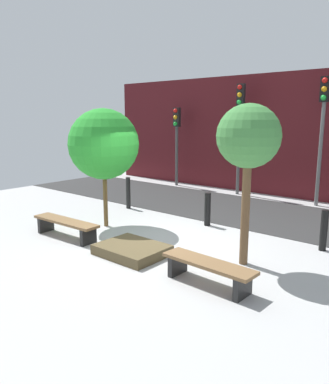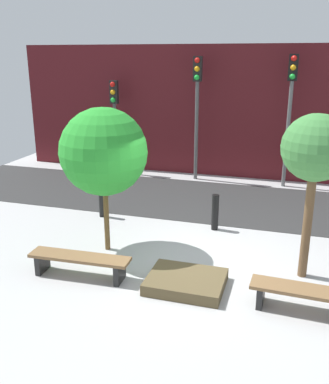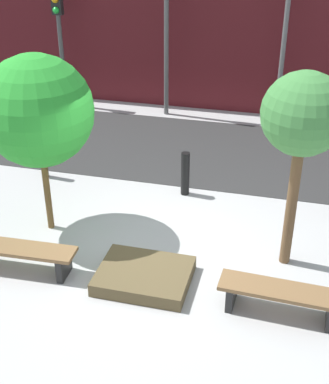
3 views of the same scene
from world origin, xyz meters
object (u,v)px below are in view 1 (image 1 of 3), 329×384
Objects in this scene: traffic_light_west at (177,132)px; bollard_far_left at (128,193)px; traffic_light_mid_east at (323,119)px; traffic_light_mid_west at (240,120)px; tree_behind_left_bench at (104,144)px; bollard_left at (207,209)px; bench_right at (208,268)px; tree_behind_right_bench at (249,139)px; bollard_center at (324,230)px; planter_bed at (132,250)px; bench_left at (66,225)px.

bollard_far_left is at bearing -71.88° from traffic_light_west.
traffic_light_mid_west is at bearing -180.00° from traffic_light_mid_east.
tree_behind_left_bench is at bearing -120.18° from traffic_light_mid_east.
bollard_left is (2.99, 0.00, -0.06)m from bollard_far_left.
traffic_light_mid_west is at bearing 118.16° from bench_right.
bollard_left is at bearing 41.20° from tree_behind_left_bench.
traffic_light_west is at bearing 108.12° from bollard_far_left.
traffic_light_west reaches higher than tree_behind_right_bench.
bollard_far_left reaches higher than bollard_left.
traffic_light_mid_west reaches higher than bollard_center.
planter_bed is 4.14m from bollard_center.
bench_right is 9.88m from traffic_light_west.
bollard_center is at bearing 43.58° from planter_bed.
bollard_far_left is at bearing 151.27° from bench_right.
bench_right is at bearing -48.60° from traffic_light_west.
planter_bed is (2.03, 0.20, -0.21)m from bench_left.
bench_left is at bearing -123.71° from bollard_left.
tree_behind_left_bench is 0.76× the size of traffic_light_mid_west.
traffic_light_mid_east is (3.49, 6.00, 0.63)m from tree_behind_left_bench.
bench_right is 1.97× the size of bollard_left.
bollard_left reaches higher than bench_right.
bench_left is at bearing -115.65° from traffic_light_mid_east.
planter_bed is at bearing -43.58° from bollard_far_left.
bench_left reaches higher than bench_right.
planter_bed is at bearing -78.35° from traffic_light_mid_west.
bollard_far_left is 1.11× the size of bollard_center.
bench_left is at bearing -72.54° from bollard_far_left.
tree_behind_left_bench is 3.48× the size of bollard_left.
traffic_light_mid_west is 2.92m from traffic_light_mid_east.
traffic_light_mid_east reaches higher than bollard_left.
bollard_left is (0.00, 2.85, 0.34)m from planter_bed.
tree_behind_right_bench reaches higher than bench_right.
traffic_light_mid_west is (2.92, 0.00, 0.51)m from traffic_light_west.
traffic_light_mid_west is (1.53, 4.22, 2.26)m from bollard_far_left.
traffic_light_west is at bearing 111.30° from tree_behind_left_bench.
traffic_light_mid_east is (2.92, 0.00, 0.04)m from traffic_light_mid_west.
bollard_far_left is at bearing -136.50° from traffic_light_mid_east.
traffic_light_west reaches higher than tree_behind_left_bench.
bench_left is at bearing -177.49° from bench_right.
traffic_light_mid_west reaches higher than traffic_light_west.
traffic_light_west is (-7.36, 4.22, 1.80)m from bollard_center.
bench_right is 2.49m from tree_behind_right_bench.
tree_behind_right_bench is at bearing -41.20° from bollard_left.
traffic_light_west is (-4.37, 4.22, 1.81)m from bollard_left.
bollard_far_left is at bearing 160.49° from tree_behind_right_bench.
tree_behind_right_bench is 2.85m from bollard_center.
traffic_light_mid_east is at bearing 43.50° from bollard_far_left.
traffic_light_mid_east is at bearing 95.48° from tree_behind_right_bench.
bench_right is at bearing -31.23° from bollard_far_left.
traffic_light_mid_west is (0.58, 6.00, 0.59)m from tree_behind_left_bench.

